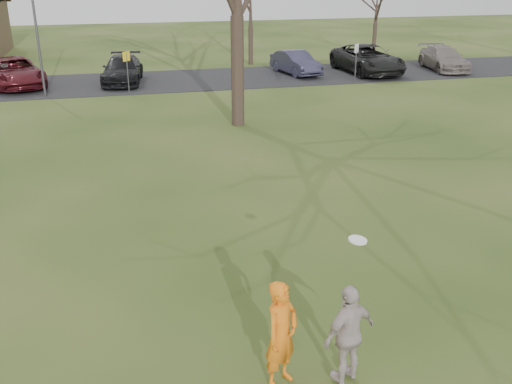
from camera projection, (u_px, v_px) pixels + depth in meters
ground at (317, 369)px, 9.17m from camera, size 120.00×120.00×0.00m
parking_strip at (164, 81)px, 31.71m from camera, size 62.00×6.50×0.04m
player_defender at (281, 335)px, 8.56m from camera, size 0.76×0.72×1.75m
car_2 at (15, 72)px, 29.97m from camera, size 3.86×5.77×1.47m
car_3 at (122, 70)px, 30.92m from camera, size 2.56×5.00×1.39m
car_5 at (296, 63)px, 33.35m from camera, size 2.17×4.21×1.32m
car_6 at (367, 59)px, 33.70m from camera, size 2.93×5.86×1.59m
car_7 at (444, 59)px, 34.73m from camera, size 2.53×4.84×1.34m
catching_play at (349, 334)px, 8.57m from camera, size 1.03×0.71×2.32m
lamp_post at (34, 11)px, 26.66m from camera, size 0.34×0.34×6.27m
sign_yellow at (127, 65)px, 28.03m from camera, size 0.35×0.35×2.08m
sign_white at (356, 56)px, 30.73m from camera, size 0.35×0.35×2.08m
small_tree_row at (223, 1)px, 35.84m from camera, size 55.00×5.90×8.50m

